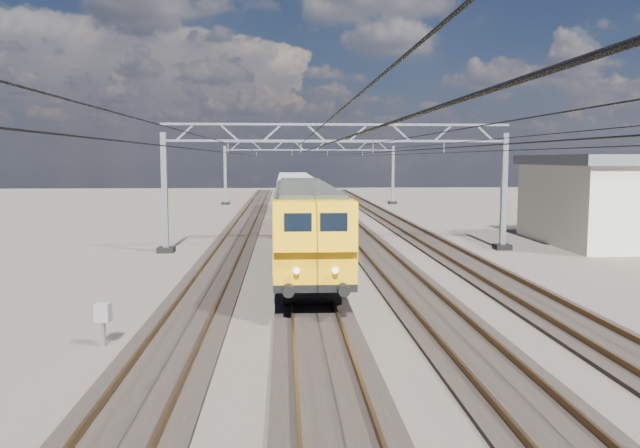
{
  "coord_description": "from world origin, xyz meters",
  "views": [
    {
      "loc": [
        -2.98,
        -30.63,
        5.18
      ],
      "look_at": [
        -1.43,
        -4.26,
        2.4
      ],
      "focal_mm": 35.0,
      "sensor_mm": 36.0,
      "label": 1
    }
  ],
  "objects": [
    {
      "name": "trackside_cabinet",
      "position": [
        -7.96,
        -13.54,
        0.93
      ],
      "size": [
        0.45,
        0.36,
        1.23
      ],
      "rotation": [
        0.0,
        0.0,
        -0.15
      ],
      "color": "#9CA3AA",
      "rests_on": "ground"
    },
    {
      "name": "track_outer_east",
      "position": [
        6.0,
        0.0,
        0.07
      ],
      "size": [
        2.6,
        140.0,
        0.3
      ],
      "color": "black",
      "rests_on": "ground"
    },
    {
      "name": "locomotive",
      "position": [
        -2.0,
        -1.54,
        2.33
      ],
      "size": [
        2.76,
        21.1,
        3.62
      ],
      "color": "black",
      "rests_on": "ground"
    },
    {
      "name": "track_outer_west",
      "position": [
        -6.0,
        0.0,
        0.07
      ],
      "size": [
        2.6,
        140.0,
        0.3
      ],
      "color": "black",
      "rests_on": "ground"
    },
    {
      "name": "hopper_wagon_lead",
      "position": [
        -2.0,
        16.16,
        2.23
      ],
      "size": [
        3.38,
        13.0,
        3.25
      ],
      "color": "black",
      "rests_on": "ground"
    },
    {
      "name": "overhead_wires",
      "position": [
        0.0,
        8.0,
        5.75
      ],
      "size": [
        12.03,
        140.0,
        0.53
      ],
      "color": "black",
      "rests_on": "ground"
    },
    {
      "name": "hopper_wagon_mid",
      "position": [
        -2.0,
        30.36,
        2.23
      ],
      "size": [
        3.38,
        13.0,
        3.25
      ],
      "color": "black",
      "rests_on": "ground"
    },
    {
      "name": "catenary_gantry_mid",
      "position": [
        0.0,
        4.0,
        3.91
      ],
      "size": [
        19.9,
        0.9,
        7.11
      ],
      "color": "#9CA3AA",
      "rests_on": "ground"
    },
    {
      "name": "catenary_gantry_far",
      "position": [
        0.0,
        40.0,
        3.91
      ],
      "size": [
        19.9,
        0.9,
        7.11
      ],
      "color": "#9CA3AA",
      "rests_on": "ground"
    },
    {
      "name": "track_loco",
      "position": [
        -2.0,
        0.0,
        0.07
      ],
      "size": [
        2.6,
        140.0,
        0.3
      ],
      "color": "black",
      "rests_on": "ground"
    },
    {
      "name": "track_inner_east",
      "position": [
        2.0,
        0.0,
        0.07
      ],
      "size": [
        2.6,
        140.0,
        0.3
      ],
      "color": "black",
      "rests_on": "ground"
    },
    {
      "name": "ground",
      "position": [
        0.0,
        0.0,
        0.0
      ],
      "size": [
        160.0,
        160.0,
        0.0
      ],
      "primitive_type": "plane",
      "color": "#29241E",
      "rests_on": "ground"
    }
  ]
}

